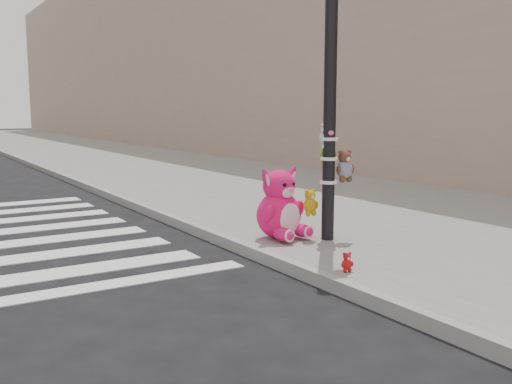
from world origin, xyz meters
TOP-DOWN VIEW (x-y plane):
  - ground at (0.00, 0.00)m, footprint 120.00×120.00m
  - sidewalk_near at (5.00, 10.00)m, footprint 7.00×80.00m
  - curb_edge at (1.55, 10.00)m, footprint 0.12×80.00m
  - bld_near at (10.50, 20.00)m, footprint 5.00×60.00m
  - signal_pole at (2.62, 1.82)m, footprint 0.68×0.50m
  - pink_bunny at (2.11, 2.17)m, footprint 0.69×0.77m
  - red_teddy at (1.80, 0.50)m, footprint 0.16×0.13m

SIDE VIEW (x-z plane):
  - ground at x=0.00m, z-range 0.00..0.00m
  - sidewalk_near at x=5.00m, z-range 0.00..0.14m
  - curb_edge at x=1.55m, z-range -0.01..0.15m
  - red_teddy at x=1.80m, z-range 0.14..0.35m
  - pink_bunny at x=2.11m, z-range 0.05..1.01m
  - signal_pole at x=2.62m, z-range -0.21..3.79m
  - bld_near at x=10.50m, z-range 0.00..10.00m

